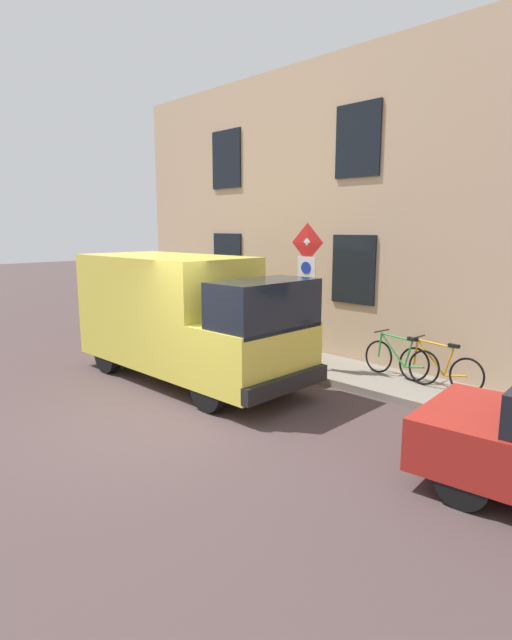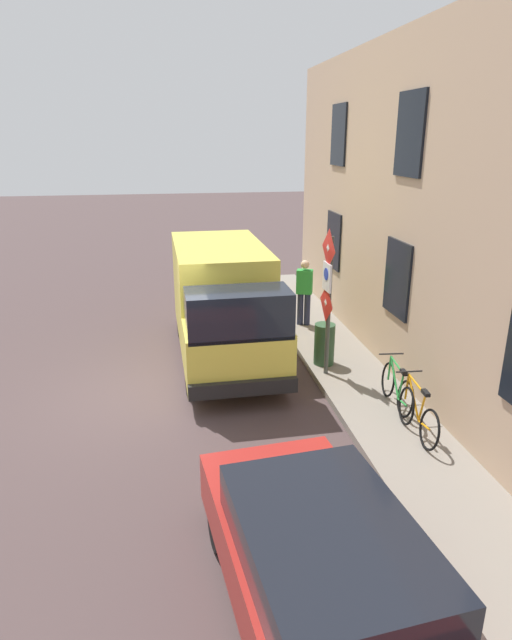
% 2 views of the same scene
% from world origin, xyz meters
% --- Properties ---
extents(ground_plane, '(80.00, 80.00, 0.00)m').
position_xyz_m(ground_plane, '(0.00, 0.00, 0.00)').
color(ground_plane, '#483838').
extents(sidewalk_slab, '(1.60, 17.13, 0.14)m').
position_xyz_m(sidewalk_slab, '(4.22, 0.00, 0.07)').
color(sidewalk_slab, gray).
rests_on(sidewalk_slab, ground_plane).
extents(building_facade, '(0.75, 15.13, 6.75)m').
position_xyz_m(building_facade, '(5.37, 0.00, 3.38)').
color(building_facade, tan).
rests_on(building_facade, ground_plane).
extents(sign_post_stacked, '(0.15, 0.56, 2.90)m').
position_xyz_m(sign_post_stacked, '(3.62, 0.17, 1.99)').
color(sign_post_stacked, '#474C47').
rests_on(sign_post_stacked, sidewalk_slab).
extents(delivery_van, '(2.09, 5.36, 2.50)m').
position_xyz_m(delivery_van, '(1.72, 1.77, 1.33)').
color(delivery_van, '#E4D349').
rests_on(delivery_van, ground_plane).
extents(bicycle_orange, '(0.46, 1.72, 0.89)m').
position_xyz_m(bicycle_orange, '(4.47, -2.32, 0.51)').
color(bicycle_orange, black).
rests_on(bicycle_orange, sidewalk_slab).
extents(bicycle_green, '(0.46, 1.71, 0.89)m').
position_xyz_m(bicycle_green, '(4.47, -1.52, 0.51)').
color(bicycle_green, black).
rests_on(bicycle_green, sidewalk_slab).
extents(pedestrian, '(0.47, 0.39, 1.72)m').
position_xyz_m(pedestrian, '(3.97, 3.24, 1.07)').
color(pedestrian, '#262B47').
rests_on(pedestrian, sidewalk_slab).
extents(litter_bin, '(0.44, 0.44, 0.90)m').
position_xyz_m(litter_bin, '(3.77, 0.67, 0.59)').
color(litter_bin, '#2D5133').
rests_on(litter_bin, sidewalk_slab).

